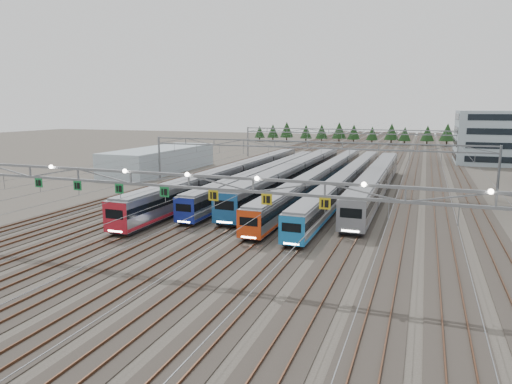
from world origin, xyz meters
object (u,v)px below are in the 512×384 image
(depot_bldg_north, at_px, (506,137))
(train_f, at_px, (376,181))
(train_c, at_px, (296,174))
(gantry_near, at_px, (188,184))
(train_e, at_px, (348,180))
(gantry_mid, at_px, (308,150))
(gantry_far, at_px, (351,135))
(train_a, at_px, (235,176))
(train_d, at_px, (323,177))
(west_shed, at_px, (161,160))
(train_b, at_px, (266,176))

(depot_bldg_north, bearing_deg, train_f, -115.34)
(train_c, bearing_deg, gantry_near, -86.96)
(train_e, distance_m, gantry_mid, 8.10)
(gantry_near, distance_m, gantry_far, 85.12)
(train_a, height_order, train_d, train_a)
(gantry_near, relative_size, west_shed, 1.88)
(train_c, distance_m, west_shed, 33.17)
(train_a, height_order, gantry_far, gantry_far)
(train_c, bearing_deg, train_d, 7.10)
(train_a, height_order, train_e, train_a)
(train_f, height_order, gantry_mid, gantry_mid)
(train_b, relative_size, gantry_mid, 1.00)
(train_a, relative_size, train_c, 1.07)
(train_b, xyz_separation_m, depot_bldg_north, (42.64, 51.51, 4.34))
(train_f, relative_size, gantry_mid, 0.91)
(train_b, bearing_deg, train_f, -1.68)
(train_c, xyz_separation_m, train_e, (9.00, -1.14, -0.37))
(train_c, xyz_separation_m, depot_bldg_north, (38.14, 49.28, 4.00))
(train_e, relative_size, gantry_mid, 1.18)
(depot_bldg_north, bearing_deg, gantry_mid, -125.35)
(train_b, bearing_deg, train_a, -148.53)
(train_a, bearing_deg, west_shed, 148.67)
(train_c, height_order, train_d, train_c)
(train_c, relative_size, depot_bldg_north, 2.68)
(train_a, height_order, gantry_near, gantry_near)
(gantry_near, relative_size, depot_bldg_north, 2.56)
(train_e, bearing_deg, gantry_far, 98.56)
(train_c, bearing_deg, train_b, -153.67)
(train_a, distance_m, train_d, 14.59)
(train_e, bearing_deg, depot_bldg_north, 59.97)
(train_d, height_order, train_f, train_f)
(train_a, relative_size, depot_bldg_north, 2.88)
(train_b, bearing_deg, train_e, 4.59)
(gantry_far, bearing_deg, train_c, -92.95)
(train_d, bearing_deg, west_shed, 166.99)
(train_b, relative_size, train_e, 0.85)
(train_e, height_order, gantry_mid, gantry_mid)
(train_a, xyz_separation_m, train_c, (9.00, 4.98, 0.14))
(train_a, xyz_separation_m, train_d, (13.50, 5.54, -0.22))
(west_shed, bearing_deg, depot_bldg_north, 29.91)
(train_d, distance_m, gantry_mid, 5.34)
(west_shed, bearing_deg, gantry_mid, -16.77)
(gantry_near, bearing_deg, train_b, 99.70)
(train_b, height_order, west_shed, west_shed)
(west_shed, bearing_deg, train_a, -31.33)
(gantry_far, bearing_deg, gantry_mid, -90.00)
(train_d, bearing_deg, gantry_near, -93.13)
(gantry_far, height_order, west_shed, gantry_far)
(gantry_mid, bearing_deg, train_e, 1.53)
(train_b, height_order, train_d, train_b)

